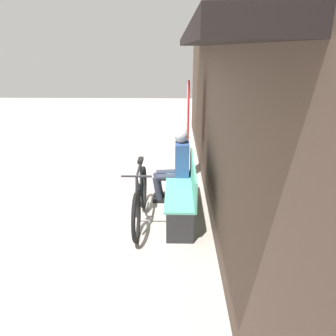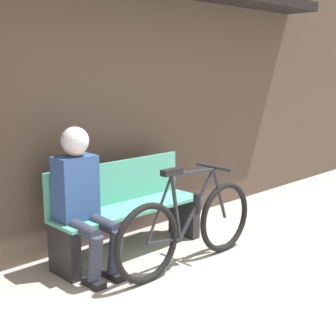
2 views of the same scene
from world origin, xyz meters
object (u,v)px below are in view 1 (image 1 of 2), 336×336
banner_pole (188,121)px  park_bench_near (183,192)px  person_seated (177,159)px  bicycle (140,199)px

banner_pole → park_bench_near: bearing=-4.0°
park_bench_near → banner_pole: bearing=176.0°
person_seated → park_bench_near: bearing=10.1°
park_bench_near → person_seated: bearing=-169.9°
park_bench_near → banner_pole: banner_pole is taller
park_bench_near → banner_pole: size_ratio=0.83×
banner_pole → person_seated: bearing=-11.0°
bicycle → banner_pole: banner_pole is taller
bicycle → banner_pole: size_ratio=0.90×
bicycle → person_seated: (-0.74, 0.52, 0.35)m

